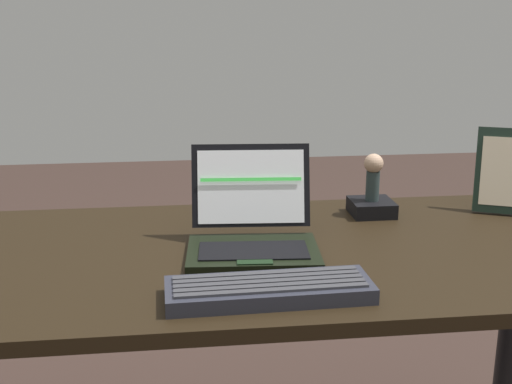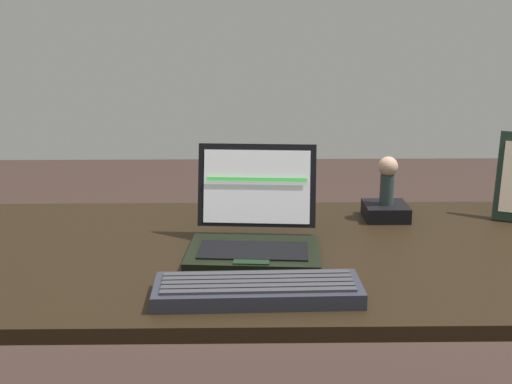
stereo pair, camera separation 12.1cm
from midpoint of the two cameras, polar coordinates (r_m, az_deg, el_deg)
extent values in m
cube|color=black|center=(1.29, -2.32, -5.66)|extent=(1.53, 0.65, 0.03)
cylinder|color=black|center=(1.86, 19.66, -11.88)|extent=(0.06, 0.06, 0.70)
cube|color=black|center=(1.25, -3.01, -5.35)|extent=(0.26, 0.19, 0.02)
cube|color=black|center=(1.24, -3.02, -5.18)|extent=(0.21, 0.11, 0.00)
cube|color=black|center=(1.19, -3.03, -6.15)|extent=(0.07, 0.03, 0.00)
cube|color=black|center=(1.33, -3.06, 0.54)|extent=(0.24, 0.07, 0.16)
cube|color=white|center=(1.32, -3.06, 0.43)|extent=(0.22, 0.06, 0.14)
cube|color=#4CF259|center=(1.32, -3.07, 1.07)|extent=(0.20, 0.02, 0.01)
cube|color=#2A2B37|center=(1.08, -2.08, -8.65)|extent=(0.34, 0.12, 0.03)
cube|color=#38383D|center=(1.04, -1.87, -8.67)|extent=(0.31, 0.02, 0.00)
cube|color=#38383D|center=(1.06, -1.98, -8.28)|extent=(0.31, 0.02, 0.00)
cube|color=#38383D|center=(1.07, -2.09, -7.90)|extent=(0.31, 0.02, 0.00)
cube|color=#38383D|center=(1.09, -2.19, -7.54)|extent=(0.31, 0.02, 0.00)
cube|color=#38383D|center=(1.10, -2.29, -7.18)|extent=(0.31, 0.02, 0.00)
cube|color=black|center=(1.58, 18.82, 1.74)|extent=(0.14, 0.11, 0.19)
cube|color=beige|center=(1.58, 18.82, 1.68)|extent=(0.11, 0.08, 0.15)
cube|color=black|center=(1.64, 18.54, -0.83)|extent=(0.02, 0.02, 0.03)
cube|color=black|center=(1.51, 7.84, -1.38)|extent=(0.10, 0.10, 0.03)
cylinder|color=#2B3938|center=(1.50, 7.91, 0.49)|extent=(0.03, 0.03, 0.07)
sphere|color=tan|center=(1.49, 7.99, 2.47)|extent=(0.04, 0.04, 0.04)
camera|label=1|loc=(0.06, -92.86, -0.80)|focal=45.74mm
camera|label=2|loc=(0.06, 87.14, 0.80)|focal=45.74mm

